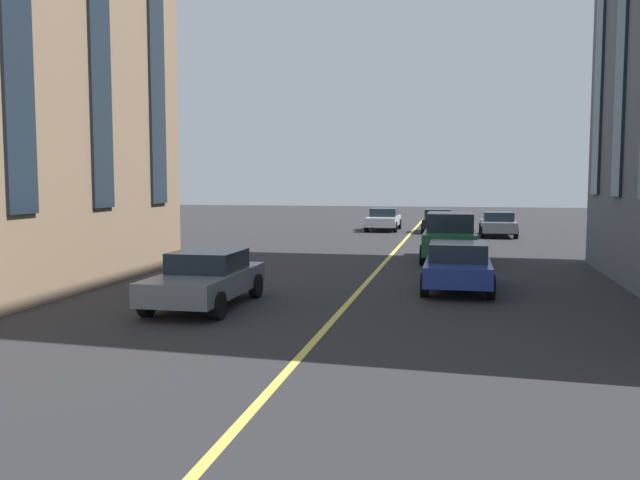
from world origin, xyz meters
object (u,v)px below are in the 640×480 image
object	(u,v)px
car_black_oncoming	(438,221)
car_green_parked_b	(450,236)
car_silver_trailing	(384,219)
car_grey_near	(498,224)
car_blue_mid	(458,265)
car_grey_parked_a	(206,278)

from	to	relation	value
car_black_oncoming	car_green_parked_b	xyz separation A→B (m)	(-14.36, -0.87, 0.27)
car_silver_trailing	car_black_oncoming	bearing A→B (deg)	-106.34
car_black_oncoming	car_silver_trailing	size ratio (longest dim) A/B	0.89
car_grey_near	car_green_parked_b	bearing A→B (deg)	168.56
car_black_oncoming	car_green_parked_b	size ratio (longest dim) A/B	0.83
car_silver_trailing	car_grey_near	distance (m)	7.42
car_blue_mid	car_green_parked_b	bearing A→B (deg)	2.51
car_black_oncoming	car_grey_parked_a	bearing A→B (deg)	168.80
car_blue_mid	car_grey_parked_a	bearing A→B (deg)	122.08
car_blue_mid	car_grey_parked_a	size ratio (longest dim) A/B	1.00
car_silver_trailing	car_blue_mid	xyz separation A→B (m)	(-22.24, -4.56, 0.00)
car_green_parked_b	car_grey_near	bearing A→B (deg)	-11.44
car_green_parked_b	car_grey_parked_a	size ratio (longest dim) A/B	1.07
car_grey_near	car_blue_mid	xyz separation A→B (m)	(-19.09, 2.17, 0.00)
car_green_parked_b	car_grey_parked_a	distance (m)	12.23
car_grey_near	car_blue_mid	distance (m)	19.21
car_blue_mid	car_silver_trailing	bearing A→B (deg)	11.57
car_grey_near	car_grey_parked_a	xyz separation A→B (m)	(-22.94, 8.31, 0.00)
car_black_oncoming	car_silver_trailing	bearing A→B (deg)	73.66
car_black_oncoming	car_grey_parked_a	distance (m)	25.59
car_grey_near	car_blue_mid	size ratio (longest dim) A/B	1.00
car_grey_near	car_silver_trailing	bearing A→B (deg)	64.89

